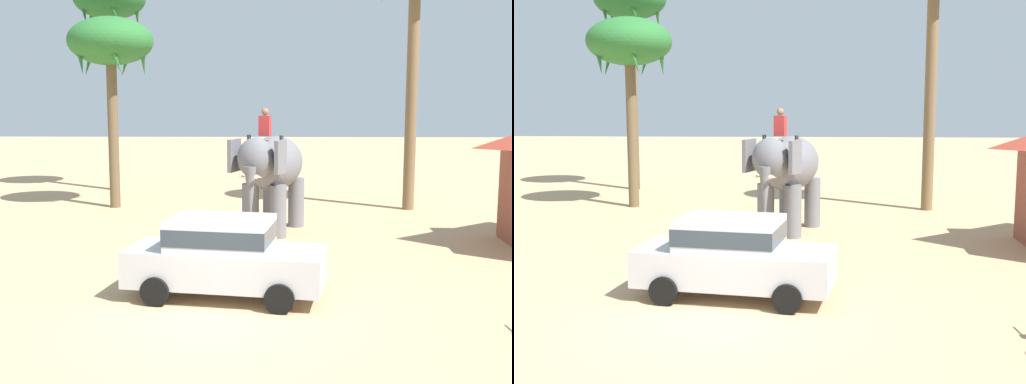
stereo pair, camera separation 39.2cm
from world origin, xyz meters
TOP-DOWN VIEW (x-y plane):
  - ground_plane at (0.00, 0.00)m, footprint 120.00×120.00m
  - car_sedan_foreground at (0.08, 1.38)m, footprint 4.32×2.37m
  - elephant_with_mahout at (1.03, 8.19)m, footprint 2.63×4.01m
  - palm_tree_behind_elephant at (-5.02, 12.81)m, footprint 3.20×3.20m
  - palm_tree_near_hut at (-6.23, 17.70)m, footprint 3.20×3.20m

SIDE VIEW (x-z plane):
  - ground_plane at x=0.00m, z-range 0.00..0.00m
  - car_sedan_foreground at x=0.08m, z-range 0.08..1.78m
  - elephant_with_mahout at x=1.03m, z-range 0.05..3.93m
  - palm_tree_behind_elephant at x=-5.02m, z-range 2.52..9.71m
  - palm_tree_near_hut at x=-6.23m, z-range 3.50..12.97m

